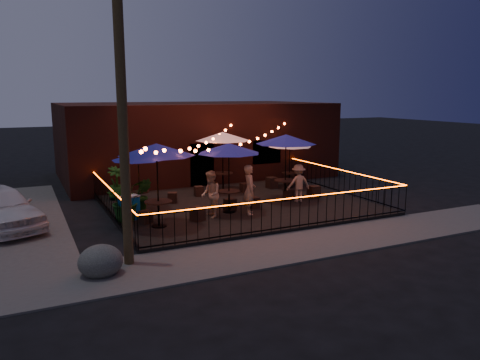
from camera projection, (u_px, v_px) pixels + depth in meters
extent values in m
plane|color=black|center=(261.00, 219.00, 17.11)|extent=(110.00, 110.00, 0.00)
cube|color=black|center=(238.00, 205.00, 18.87)|extent=(10.00, 8.00, 0.15)
cube|color=#464341|center=(312.00, 243.00, 14.22)|extent=(18.00, 2.50, 0.05)
cube|color=#35140E|center=(193.00, 139.00, 26.04)|extent=(14.00, 8.00, 4.00)
cube|color=black|center=(201.00, 166.00, 22.34)|extent=(1.20, 0.24, 2.20)
cube|color=black|center=(266.00, 152.00, 23.73)|extent=(1.60, 0.24, 1.20)
cylinder|color=#3E2D19|center=(122.00, 114.00, 11.79)|extent=(0.26, 0.26, 8.00)
cube|color=black|center=(290.00, 227.00, 15.29)|extent=(10.00, 0.04, 0.04)
cube|color=black|center=(291.00, 199.00, 15.13)|extent=(10.00, 0.04, 0.04)
cube|color=#FB4701|center=(291.00, 198.00, 15.12)|extent=(10.00, 0.03, 0.02)
cube|color=black|center=(112.00, 215.00, 16.73)|extent=(0.04, 8.00, 0.04)
cube|color=black|center=(111.00, 190.00, 16.56)|extent=(0.04, 8.00, 0.04)
cube|color=#FB4701|center=(111.00, 189.00, 16.55)|extent=(0.03, 8.00, 0.02)
cube|color=black|center=(339.00, 190.00, 20.96)|extent=(0.04, 8.00, 0.04)
cube|color=black|center=(340.00, 170.00, 20.79)|extent=(0.04, 8.00, 0.04)
cube|color=#FB4701|center=(340.00, 170.00, 20.79)|extent=(0.03, 8.00, 0.02)
cylinder|color=black|center=(159.00, 226.00, 15.60)|extent=(0.50, 0.50, 0.03)
cylinder|color=black|center=(159.00, 214.00, 15.52)|extent=(0.07, 0.07, 0.83)
cylinder|color=black|center=(158.00, 202.00, 15.45)|extent=(0.92, 0.92, 0.05)
cylinder|color=black|center=(158.00, 186.00, 15.35)|extent=(0.05, 0.05, 2.75)
cone|color=navy|center=(157.00, 150.00, 15.13)|extent=(3.25, 3.25, 0.40)
cylinder|color=black|center=(140.00, 209.00, 17.93)|extent=(0.40, 0.40, 0.03)
cylinder|color=black|center=(140.00, 200.00, 17.87)|extent=(0.05, 0.05, 0.66)
cylinder|color=black|center=(139.00, 192.00, 17.81)|extent=(0.73, 0.73, 0.04)
cylinder|color=black|center=(139.00, 181.00, 17.73)|extent=(0.04, 0.04, 2.20)
cone|color=navy|center=(138.00, 156.00, 17.56)|extent=(2.66, 2.66, 0.32)
cylinder|color=black|center=(229.00, 212.00, 17.49)|extent=(0.47, 0.47, 0.03)
cylinder|color=black|center=(229.00, 202.00, 17.42)|extent=(0.06, 0.06, 0.77)
cylinder|color=black|center=(229.00, 191.00, 17.35)|extent=(0.85, 0.85, 0.04)
cylinder|color=black|center=(229.00, 178.00, 17.26)|extent=(0.05, 0.05, 2.56)
cone|color=navy|center=(229.00, 148.00, 17.05)|extent=(2.55, 2.55, 0.37)
cylinder|color=black|center=(223.00, 190.00, 21.30)|extent=(0.49, 0.49, 0.03)
cylinder|color=black|center=(223.00, 182.00, 21.22)|extent=(0.07, 0.07, 0.80)
cylinder|color=black|center=(223.00, 173.00, 21.15)|extent=(0.88, 0.88, 0.04)
cylinder|color=black|center=(223.00, 162.00, 21.06)|extent=(0.05, 0.05, 2.65)
cone|color=white|center=(223.00, 136.00, 20.84)|extent=(3.03, 3.03, 0.39)
cylinder|color=black|center=(285.00, 200.00, 19.44)|extent=(0.50, 0.50, 0.03)
cylinder|color=black|center=(285.00, 190.00, 19.36)|extent=(0.07, 0.07, 0.81)
cylinder|color=black|center=(285.00, 180.00, 19.29)|extent=(0.90, 0.90, 0.05)
cylinder|color=black|center=(285.00, 168.00, 19.19)|extent=(0.05, 0.05, 2.71)
cone|color=navy|center=(286.00, 139.00, 18.98)|extent=(2.91, 2.91, 0.39)
cylinder|color=black|center=(289.00, 187.00, 22.13)|extent=(0.41, 0.41, 0.03)
cylinder|color=black|center=(289.00, 180.00, 22.07)|extent=(0.06, 0.06, 0.66)
cylinder|color=black|center=(289.00, 173.00, 22.01)|extent=(0.74, 0.74, 0.04)
cylinder|color=black|center=(290.00, 164.00, 21.93)|extent=(0.04, 0.04, 2.21)
cone|color=white|center=(290.00, 143.00, 21.75)|extent=(2.68, 2.68, 0.32)
cube|color=black|center=(146.00, 217.00, 15.98)|extent=(0.46, 0.46, 0.43)
cube|color=black|center=(198.00, 214.00, 16.29)|extent=(0.53, 0.53, 0.48)
cube|color=black|center=(124.00, 200.00, 18.30)|extent=(0.50, 0.50, 0.52)
cube|color=black|center=(172.00, 198.00, 18.92)|extent=(0.47, 0.47, 0.43)
cube|color=black|center=(230.00, 205.00, 17.69)|extent=(0.48, 0.48, 0.44)
cube|color=black|center=(254.00, 203.00, 18.09)|extent=(0.37, 0.37, 0.42)
cube|color=black|center=(199.00, 191.00, 20.17)|extent=(0.39, 0.39, 0.43)
cube|color=black|center=(245.00, 188.00, 20.97)|extent=(0.37, 0.37, 0.40)
cube|color=black|center=(289.00, 195.00, 19.40)|extent=(0.41, 0.41, 0.40)
cube|color=black|center=(314.00, 192.00, 19.85)|extent=(0.44, 0.44, 0.51)
cube|color=black|center=(272.00, 183.00, 21.85)|extent=(0.48, 0.48, 0.52)
cube|color=black|center=(289.00, 179.00, 22.70)|extent=(0.53, 0.53, 0.50)
imported|color=tan|center=(250.00, 190.00, 17.06)|extent=(0.64, 0.78, 1.82)
imported|color=#D09F91|center=(211.00, 194.00, 16.56)|extent=(0.79, 0.93, 1.69)
imported|color=tan|center=(298.00, 183.00, 19.06)|extent=(1.05, 0.69, 1.54)
imported|color=#11360D|center=(126.00, 200.00, 16.19)|extent=(1.46, 1.32, 1.45)
imported|color=#17340D|center=(142.00, 195.00, 17.46)|extent=(0.80, 0.70, 1.27)
imported|color=#103A0B|center=(116.00, 183.00, 19.49)|extent=(1.01, 1.01, 1.37)
cube|color=blue|center=(129.00, 208.00, 16.36)|extent=(0.73, 0.62, 0.82)
cube|color=silver|center=(129.00, 196.00, 16.28)|extent=(0.78, 0.68, 0.05)
ellipsoid|color=#40403B|center=(101.00, 262.00, 11.67)|extent=(1.11, 0.98, 0.78)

